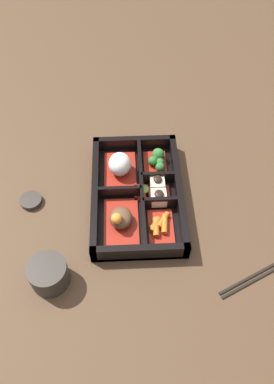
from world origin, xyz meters
name	(u,v)px	position (x,y,z in m)	size (l,w,h in m)	color
ground_plane	(137,198)	(0.00, 0.00, 0.00)	(3.00, 3.00, 0.00)	#4C3523
bento_base	(137,197)	(0.00, 0.00, 0.01)	(0.31, 0.20, 0.01)	black
bento_rim	(138,193)	(0.00, 0.00, 0.02)	(0.31, 0.20, 0.04)	black
bowl_stew	(121,219)	(-0.07, 0.04, 0.03)	(0.12, 0.07, 0.05)	maroon
bowl_rice	(120,166)	(0.07, 0.04, 0.03)	(0.12, 0.07, 0.06)	maroon
bowl_carrots	(160,226)	(-0.08, -0.05, 0.02)	(0.09, 0.05, 0.02)	maroon
bowl_tofu	(158,191)	(0.00, -0.05, 0.02)	(0.08, 0.05, 0.04)	maroon
bowl_greens	(157,160)	(0.09, -0.05, 0.02)	(0.08, 0.05, 0.03)	maroon
bowl_pickles	(142,191)	(0.01, -0.01, 0.01)	(0.04, 0.03, 0.01)	maroon
tea_cup	(49,274)	(-0.19, 0.18, 0.03)	(0.08, 0.08, 0.06)	#2D2823
chopsticks	(266,271)	(-0.19, -0.25, 0.00)	(0.11, 0.20, 0.01)	black
sauce_dish	(31,200)	(0.00, 0.24, 0.01)	(0.05, 0.05, 0.01)	#2D2823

